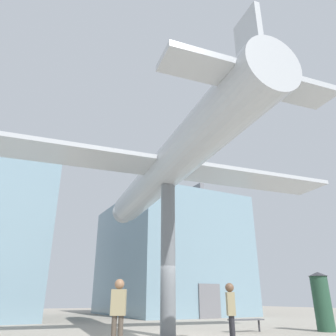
{
  "coord_description": "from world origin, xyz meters",
  "views": [
    {
      "loc": [
        -6.25,
        -11.88,
        1.31
      ],
      "look_at": [
        0.0,
        0.0,
        6.67
      ],
      "focal_mm": 35.0,
      "sensor_mm": 36.0,
      "label": 1
    }
  ],
  "objects_px": {
    "support_pylon_central": "(168,255)",
    "visitor_person": "(118,308)",
    "plaza_bench": "(246,321)",
    "info_kiosk": "(322,300)",
    "visitor_second": "(231,309)",
    "suspended_airplane": "(166,169)"
  },
  "relations": [
    {
      "from": "suspended_airplane",
      "to": "visitor_person",
      "type": "relative_size",
      "value": 9.02
    },
    {
      "from": "plaza_bench",
      "to": "visitor_person",
      "type": "bearing_deg",
      "value": -158.18
    },
    {
      "from": "support_pylon_central",
      "to": "info_kiosk",
      "type": "distance_m",
      "value": 7.23
    },
    {
      "from": "visitor_person",
      "to": "info_kiosk",
      "type": "xyz_separation_m",
      "value": [
        9.82,
        1.27,
        0.17
      ]
    },
    {
      "from": "suspended_airplane",
      "to": "visitor_person",
      "type": "xyz_separation_m",
      "value": [
        -2.95,
        -2.84,
        -5.62
      ]
    },
    {
      "from": "visitor_second",
      "to": "info_kiosk",
      "type": "xyz_separation_m",
      "value": [
        6.6,
        2.07,
        0.23
      ]
    },
    {
      "from": "visitor_second",
      "to": "plaza_bench",
      "type": "distance_m",
      "value": 4.93
    },
    {
      "from": "support_pylon_central",
      "to": "info_kiosk",
      "type": "bearing_deg",
      "value": -11.12
    },
    {
      "from": "support_pylon_central",
      "to": "visitor_person",
      "type": "bearing_deg",
      "value": -138.06
    },
    {
      "from": "support_pylon_central",
      "to": "visitor_second",
      "type": "xyz_separation_m",
      "value": [
        0.3,
        -3.43,
        -1.91
      ]
    },
    {
      "from": "support_pylon_central",
      "to": "visitor_second",
      "type": "relative_size",
      "value": 3.34
    },
    {
      "from": "visitor_second",
      "to": "support_pylon_central",
      "type": "bearing_deg",
      "value": -145.63
    },
    {
      "from": "visitor_second",
      "to": "info_kiosk",
      "type": "relative_size",
      "value": 0.72
    },
    {
      "from": "plaza_bench",
      "to": "info_kiosk",
      "type": "height_order",
      "value": "info_kiosk"
    },
    {
      "from": "visitor_person",
      "to": "plaza_bench",
      "type": "distance_m",
      "value": 7.22
    },
    {
      "from": "support_pylon_central",
      "to": "visitor_second",
      "type": "bearing_deg",
      "value": -85.02
    },
    {
      "from": "visitor_second",
      "to": "info_kiosk",
      "type": "height_order",
      "value": "info_kiosk"
    },
    {
      "from": "plaza_bench",
      "to": "support_pylon_central",
      "type": "bearing_deg",
      "value": -179.3
    },
    {
      "from": "support_pylon_central",
      "to": "info_kiosk",
      "type": "height_order",
      "value": "support_pylon_central"
    },
    {
      "from": "support_pylon_central",
      "to": "visitor_person",
      "type": "height_order",
      "value": "support_pylon_central"
    },
    {
      "from": "suspended_airplane",
      "to": "visitor_person",
      "type": "bearing_deg",
      "value": -128.9
    },
    {
      "from": "visitor_second",
      "to": "suspended_airplane",
      "type": "bearing_deg",
      "value": -146.34
    }
  ]
}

